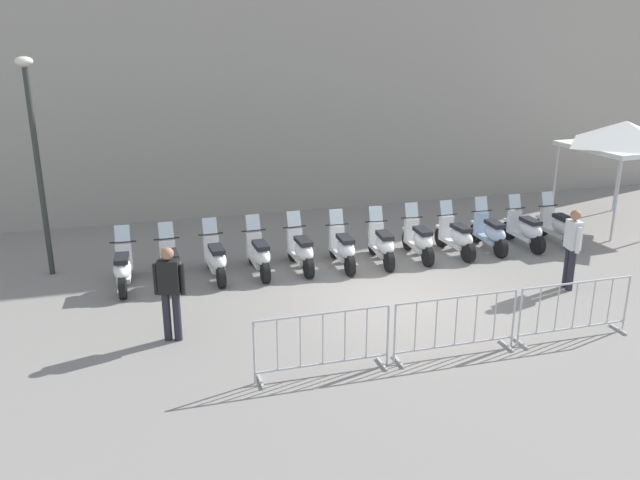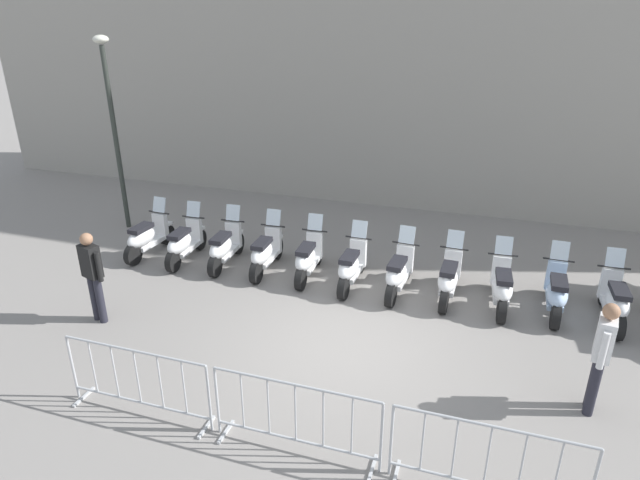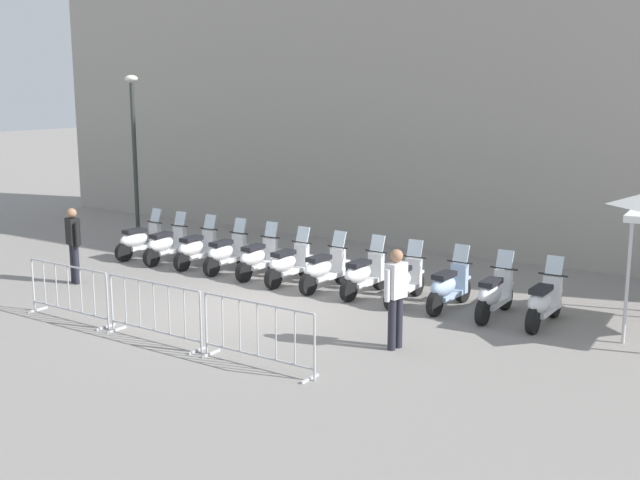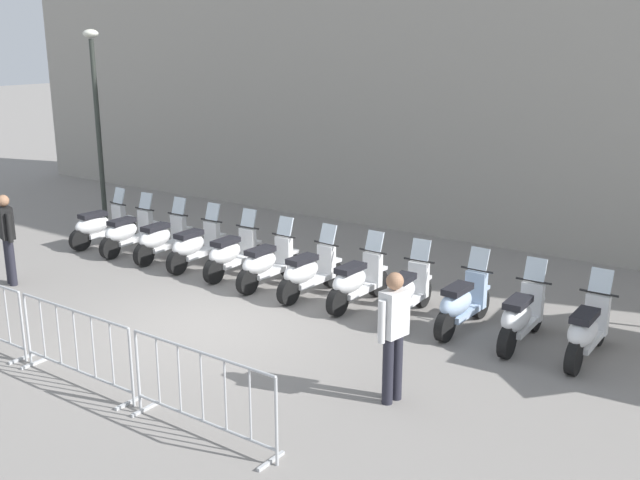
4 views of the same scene
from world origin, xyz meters
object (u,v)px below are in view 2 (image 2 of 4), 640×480
(motorcycle_2, at_px, (225,247))
(motorcycle_7, at_px, (449,279))
(motorcycle_9, at_px, (556,292))
(street_lamp, at_px, (112,114))
(barrier_segment_0, at_px, (138,382))
(officer_near_row_end, at_px, (92,272))
(motorcycle_8, at_px, (501,286))
(motorcycle_1, at_px, (184,243))
(barrier_segment_1, at_px, (296,418))
(officer_mid_plaza, at_px, (601,352))
(motorcycle_4, at_px, (308,258))
(motorcycle_10, at_px, (615,301))
(barrier_segment_2, at_px, (487,462))
(motorcycle_3, at_px, (265,253))
(motorcycle_6, at_px, (399,273))
(motorcycle_5, at_px, (351,266))
(motorcycle_0, at_px, (147,237))

(motorcycle_2, relative_size, motorcycle_7, 1.00)
(motorcycle_9, height_order, street_lamp, street_lamp)
(motorcycle_2, distance_m, barrier_segment_0, 4.78)
(barrier_segment_0, height_order, officer_near_row_end, officer_near_row_end)
(motorcycle_2, relative_size, barrier_segment_0, 0.77)
(barrier_segment_0, bearing_deg, motorcycle_8, 39.60)
(motorcycle_1, xyz_separation_m, barrier_segment_1, (3.98, -4.93, 0.07))
(motorcycle_2, bearing_deg, barrier_segment_1, -58.56)
(officer_mid_plaza, bearing_deg, motorcycle_4, 147.93)
(motorcycle_10, xyz_separation_m, barrier_segment_2, (-2.42, -4.49, 0.07))
(barrier_segment_2, bearing_deg, officer_near_row_end, 159.97)
(motorcycle_9, xyz_separation_m, barrier_segment_0, (-6.07, -4.22, 0.07))
(motorcycle_8, height_order, barrier_segment_2, motorcycle_8)
(motorcycle_2, height_order, motorcycle_3, same)
(motorcycle_2, relative_size, barrier_segment_2, 0.77)
(barrier_segment_0, distance_m, officer_near_row_end, 2.94)
(street_lamp, height_order, officer_mid_plaza, street_lamp)
(motorcycle_3, relative_size, motorcycle_9, 1.00)
(motorcycle_8, bearing_deg, officer_near_row_end, -163.16)
(motorcycle_2, xyz_separation_m, motorcycle_6, (3.85, -0.39, 0.00))
(motorcycle_5, bearing_deg, motorcycle_10, -3.46)
(motorcycle_1, distance_m, motorcycle_2, 0.97)
(motorcycle_1, bearing_deg, barrier_segment_0, -70.57)
(motorcycle_2, bearing_deg, motorcycle_5, -6.30)
(motorcycle_1, relative_size, barrier_segment_2, 0.77)
(barrier_segment_0, relative_size, street_lamp, 0.47)
(motorcycle_9, bearing_deg, motorcycle_10, -6.22)
(motorcycle_5, bearing_deg, motorcycle_1, 175.15)
(motorcycle_0, relative_size, motorcycle_4, 1.00)
(motorcycle_2, relative_size, motorcycle_5, 1.00)
(barrier_segment_1, distance_m, officer_near_row_end, 4.92)
(motorcycle_0, bearing_deg, officer_near_row_end, -77.91)
(motorcycle_5, distance_m, barrier_segment_1, 4.60)
(barrier_segment_1, bearing_deg, barrier_segment_2, -4.62)
(motorcycle_0, distance_m, motorcycle_5, 4.85)
(motorcycle_3, distance_m, motorcycle_8, 4.85)
(officer_mid_plaza, bearing_deg, barrier_segment_2, -129.02)
(motorcycle_8, bearing_deg, barrier_segment_2, -96.05)
(barrier_segment_0, relative_size, barrier_segment_1, 1.00)
(street_lamp, xyz_separation_m, officer_mid_plaza, (10.24, -4.82, -1.95))
(motorcycle_0, xyz_separation_m, officer_mid_plaza, (8.79, -3.33, 0.53))
(motorcycle_0, bearing_deg, officer_mid_plaza, -20.73)
(motorcycle_3, relative_size, barrier_segment_2, 0.78)
(officer_near_row_end, bearing_deg, motorcycle_6, 23.67)
(motorcycle_1, relative_size, motorcycle_7, 1.00)
(motorcycle_6, distance_m, motorcycle_8, 1.95)
(motorcycle_1, xyz_separation_m, motorcycle_7, (5.80, -0.42, 0.00))
(motorcycle_7, distance_m, motorcycle_9, 1.94)
(barrier_segment_1, bearing_deg, motorcycle_5, 91.46)
(motorcycle_4, bearing_deg, barrier_segment_2, -55.76)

